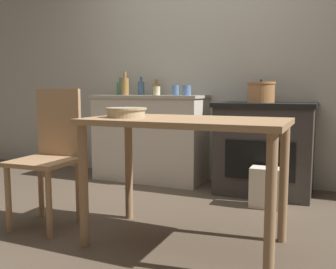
% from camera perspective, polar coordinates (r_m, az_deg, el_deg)
% --- Properties ---
extents(ground_plane, '(14.00, 14.00, 0.00)m').
position_cam_1_polar(ground_plane, '(2.72, -4.98, -13.68)').
color(ground_plane, brown).
extents(wall_back, '(8.00, 0.07, 2.55)m').
position_cam_1_polar(wall_back, '(4.03, 5.84, 11.26)').
color(wall_back, '#B2AD9E').
rests_on(wall_back, ground_plane).
extents(counter_cabinet, '(1.19, 0.52, 0.90)m').
position_cam_1_polar(counter_cabinet, '(3.99, -2.73, -0.48)').
color(counter_cabinet, beige).
rests_on(counter_cabinet, ground_plane).
extents(stove, '(0.88, 0.62, 0.84)m').
position_cam_1_polar(stove, '(3.58, 14.53, -1.99)').
color(stove, '#38332D').
rests_on(stove, ground_plane).
extents(work_table, '(1.19, 0.65, 0.78)m').
position_cam_1_polar(work_table, '(2.25, 2.65, -0.51)').
color(work_table, '#A87F56').
rests_on(work_table, ground_plane).
extents(chair, '(0.42, 0.42, 0.96)m').
position_cam_1_polar(chair, '(2.77, -17.53, -2.64)').
color(chair, '#A87F56').
rests_on(chair, ground_plane).
extents(flour_sack, '(0.24, 0.17, 0.33)m').
position_cam_1_polar(flour_sack, '(3.18, 14.57, -7.81)').
color(flour_sack, beige).
rests_on(flour_sack, ground_plane).
extents(stock_pot, '(0.26, 0.26, 0.21)m').
position_cam_1_polar(stock_pot, '(3.54, 14.00, 6.28)').
color(stock_pot, '#B77A47').
rests_on(stock_pot, stove).
extents(mixing_bowl_large, '(0.25, 0.25, 0.06)m').
position_cam_1_polar(mixing_bowl_large, '(2.34, -6.37, 3.46)').
color(mixing_bowl_large, tan).
rests_on(mixing_bowl_large, work_table).
extents(bottle_far_left, '(0.07, 0.07, 0.20)m').
position_cam_1_polar(bottle_far_left, '(4.12, -4.11, 7.09)').
color(bottle_far_left, '#3D5675').
rests_on(bottle_far_left, counter_cabinet).
extents(bottle_left, '(0.08, 0.08, 0.25)m').
position_cam_1_polar(bottle_left, '(4.12, -6.55, 7.34)').
color(bottle_left, olive).
rests_on(bottle_left, counter_cabinet).
extents(bottle_mid_left, '(0.08, 0.08, 0.20)m').
position_cam_1_polar(bottle_mid_left, '(4.32, -7.25, 7.02)').
color(bottle_mid_left, '#517F5B').
rests_on(bottle_mid_left, counter_cabinet).
extents(bottle_center_left, '(0.08, 0.08, 0.17)m').
position_cam_1_polar(bottle_center_left, '(4.08, -1.83, 6.94)').
color(bottle_center_left, olive).
rests_on(bottle_center_left, counter_cabinet).
extents(cup_center, '(0.07, 0.07, 0.10)m').
position_cam_1_polar(cup_center, '(3.81, 1.10, 6.75)').
color(cup_center, '#4C6B99').
rests_on(cup_center, counter_cabinet).
extents(cup_center_right, '(0.07, 0.07, 0.09)m').
position_cam_1_polar(cup_center_right, '(3.73, -1.76, 6.66)').
color(cup_center_right, beige).
rests_on(cup_center_right, counter_cabinet).
extents(cup_mid_right, '(0.09, 0.09, 0.10)m').
position_cam_1_polar(cup_mid_right, '(3.71, 2.85, 6.74)').
color(cup_mid_right, '#4C6B99').
rests_on(cup_mid_right, counter_cabinet).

